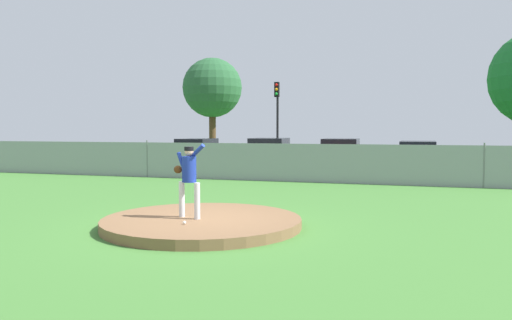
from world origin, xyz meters
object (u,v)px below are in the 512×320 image
(baseball, at_px, (184,223))
(parked_car_red, at_px, (341,157))
(parked_car_charcoal, at_px, (197,155))
(parked_car_slate, at_px, (418,160))
(pitcher_youth, at_px, (189,174))
(traffic_light_near, at_px, (277,109))
(parked_car_champagne, at_px, (269,156))

(baseball, relative_size, parked_car_red, 0.02)
(parked_car_charcoal, bearing_deg, baseball, -66.68)
(baseball, relative_size, parked_car_slate, 0.02)
(pitcher_youth, relative_size, parked_car_slate, 0.39)
(parked_car_charcoal, distance_m, traffic_light_near, 6.13)
(parked_car_charcoal, bearing_deg, parked_car_champagne, -2.24)
(pitcher_youth, bearing_deg, traffic_light_near, 99.07)
(pitcher_youth, relative_size, baseball, 22.72)
(pitcher_youth, xyz_separation_m, baseball, (0.23, -0.71, -0.96))
(pitcher_youth, bearing_deg, parked_car_slate, 70.34)
(pitcher_youth, distance_m, baseball, 1.22)
(pitcher_youth, xyz_separation_m, parked_car_charcoal, (-6.41, 14.68, -0.41))
(parked_car_charcoal, xyz_separation_m, parked_car_red, (7.79, 0.31, 0.02))
(pitcher_youth, height_order, parked_car_champagne, pitcher_youth)
(traffic_light_near, bearing_deg, parked_car_slate, -30.97)
(parked_car_slate, distance_m, parked_car_charcoal, 11.49)
(parked_car_red, bearing_deg, traffic_light_near, 137.33)
(baseball, bearing_deg, traffic_light_near, 99.39)
(parked_car_slate, bearing_deg, pitcher_youth, -109.66)
(baseball, xyz_separation_m, parked_car_charcoal, (-6.63, 15.39, 0.54))
(parked_car_champagne, height_order, parked_car_red, parked_car_champagne)
(parked_car_red, bearing_deg, parked_car_slate, -12.08)
(parked_car_charcoal, height_order, traffic_light_near, traffic_light_near)
(traffic_light_near, bearing_deg, baseball, -80.61)
(parked_car_red, bearing_deg, baseball, -94.21)
(baseball, relative_size, parked_car_champagne, 0.02)
(parked_car_red, relative_size, traffic_light_near, 0.84)
(traffic_light_near, bearing_deg, pitcher_youth, -80.93)
(parked_car_slate, relative_size, parked_car_red, 1.00)
(traffic_light_near, bearing_deg, parked_car_charcoal, -127.48)
(baseball, bearing_deg, pitcher_youth, 107.65)
(pitcher_youth, relative_size, parked_car_charcoal, 0.41)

